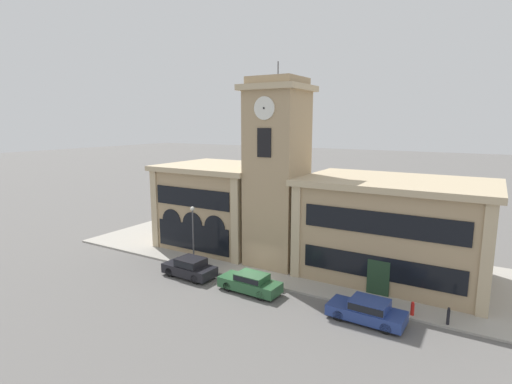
{
  "coord_description": "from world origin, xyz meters",
  "views": [
    {
      "loc": [
        15.05,
        -23.98,
        11.79
      ],
      "look_at": [
        -0.75,
        2.41,
        6.4
      ],
      "focal_mm": 28.0,
      "sensor_mm": 36.0,
      "label": 1
    }
  ],
  "objects_px": {
    "parked_car_mid": "(250,282)",
    "fire_hydrant": "(412,309)",
    "parked_car_far": "(367,310)",
    "street_lamp": "(193,226)",
    "bollard": "(448,316)",
    "parked_car_near": "(190,267)"
  },
  "relations": [
    {
      "from": "bollard",
      "to": "fire_hydrant",
      "type": "height_order",
      "value": "bollard"
    },
    {
      "from": "parked_car_far",
      "to": "street_lamp",
      "type": "relative_size",
      "value": 0.94
    },
    {
      "from": "parked_car_mid",
      "to": "bollard",
      "type": "height_order",
      "value": "parked_car_mid"
    },
    {
      "from": "parked_car_near",
      "to": "parked_car_mid",
      "type": "relative_size",
      "value": 0.94
    },
    {
      "from": "street_lamp",
      "to": "bollard",
      "type": "xyz_separation_m",
      "value": [
        19.24,
        -0.26,
        -2.77
      ]
    },
    {
      "from": "parked_car_mid",
      "to": "fire_hydrant",
      "type": "height_order",
      "value": "parked_car_mid"
    },
    {
      "from": "parked_car_far",
      "to": "bollard",
      "type": "xyz_separation_m",
      "value": [
        4.22,
        1.78,
        -0.06
      ]
    },
    {
      "from": "fire_hydrant",
      "to": "street_lamp",
      "type": "bearing_deg",
      "value": 179.65
    },
    {
      "from": "parked_car_mid",
      "to": "parked_car_far",
      "type": "bearing_deg",
      "value": -177.94
    },
    {
      "from": "parked_car_near",
      "to": "parked_car_mid",
      "type": "height_order",
      "value": "parked_car_near"
    },
    {
      "from": "parked_car_far",
      "to": "fire_hydrant",
      "type": "height_order",
      "value": "parked_car_far"
    },
    {
      "from": "parked_car_far",
      "to": "bollard",
      "type": "relative_size",
      "value": 4.33
    },
    {
      "from": "fire_hydrant",
      "to": "parked_car_far",
      "type": "bearing_deg",
      "value": -138.99
    },
    {
      "from": "parked_car_far",
      "to": "fire_hydrant",
      "type": "xyz_separation_m",
      "value": [
        2.23,
        1.94,
        -0.16
      ]
    },
    {
      "from": "parked_car_mid",
      "to": "fire_hydrant",
      "type": "bearing_deg",
      "value": -167.42
    },
    {
      "from": "parked_car_mid",
      "to": "street_lamp",
      "type": "bearing_deg",
      "value": -14.68
    },
    {
      "from": "street_lamp",
      "to": "fire_hydrant",
      "type": "xyz_separation_m",
      "value": [
        17.25,
        -0.11,
        -2.87
      ]
    },
    {
      "from": "parked_car_near",
      "to": "bollard",
      "type": "relative_size",
      "value": 4.02
    },
    {
      "from": "bollard",
      "to": "fire_hydrant",
      "type": "distance_m",
      "value": 2.0
    },
    {
      "from": "parked_car_near",
      "to": "fire_hydrant",
      "type": "relative_size",
      "value": 4.91
    },
    {
      "from": "parked_car_far",
      "to": "fire_hydrant",
      "type": "relative_size",
      "value": 5.28
    },
    {
      "from": "parked_car_near",
      "to": "parked_car_far",
      "type": "relative_size",
      "value": 0.93
    }
  ]
}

